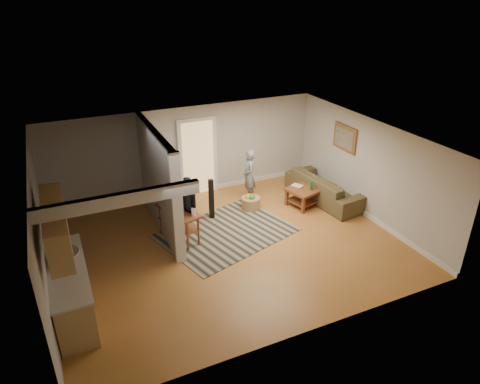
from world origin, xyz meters
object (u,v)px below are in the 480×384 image
at_px(child, 249,199).
at_px(tv_console, 179,212).
at_px(sofa, 324,199).
at_px(toy_basket, 251,202).
at_px(speaker_right, 211,199).
at_px(coffee_table, 310,190).
at_px(speaker_left, 178,212).
at_px(toddler, 188,211).

bearing_deg(child, tv_console, -51.03).
bearing_deg(sofa, toy_basket, 74.62).
distance_m(toy_basket, child, 0.57).
xyz_separation_m(speaker_right, child, (1.30, 0.55, -0.54)).
bearing_deg(toy_basket, sofa, -9.46).
height_order(coffee_table, child, coffee_table).
xyz_separation_m(tv_console, speaker_left, (0.09, 0.41, -0.21)).
bearing_deg(toy_basket, toddler, 159.60).
distance_m(sofa, coffee_table, 0.62).
distance_m(speaker_right, toddler, 0.93).
xyz_separation_m(sofa, coffee_table, (-0.48, -0.00, 0.39)).
xyz_separation_m(sofa, tv_console, (-4.24, -0.30, 0.70)).
distance_m(speaker_left, child, 2.40).
height_order(speaker_right, child, speaker_right).
bearing_deg(tv_console, toy_basket, -1.78).
relative_size(coffee_table, toddler, 1.48).
bearing_deg(toddler, child, -155.61).
relative_size(tv_console, speaker_right, 1.21).
bearing_deg(toy_basket, child, 70.22).
height_order(coffee_table, toddler, coffee_table).
bearing_deg(speaker_left, child, 1.64).
relative_size(speaker_left, toy_basket, 1.96).
height_order(sofa, coffee_table, coffee_table).
bearing_deg(sofa, speaker_right, 78.59).
bearing_deg(speaker_right, speaker_left, -172.36).
height_order(coffee_table, toy_basket, coffee_table).
bearing_deg(toddler, speaker_right, 152.49).
bearing_deg(speaker_right, tv_console, -153.56).
distance_m(sofa, speaker_right, 3.27).
bearing_deg(tv_console, toddler, 46.15).
relative_size(coffee_table, tv_console, 1.10).
distance_m(sofa, tv_console, 4.30).
bearing_deg(toddler, speaker_left, 86.20).
relative_size(speaker_left, toddler, 1.01).
relative_size(child, toddler, 1.49).
bearing_deg(speaker_left, toddler, 42.49).
xyz_separation_m(coffee_table, tv_console, (-3.75, -0.30, 0.30)).
xyz_separation_m(child, toddler, (-1.75, 0.08, 0.00)).
xyz_separation_m(sofa, toddler, (-3.66, 0.93, 0.00)).
relative_size(speaker_left, speaker_right, 0.91).
relative_size(sofa, child, 1.70).
xyz_separation_m(tv_console, child, (2.32, 1.16, -0.70)).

